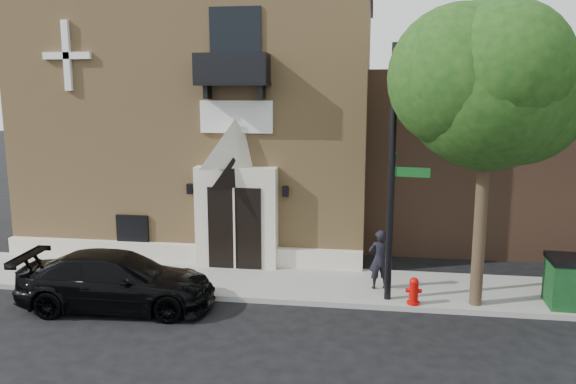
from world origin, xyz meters
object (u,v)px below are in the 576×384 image
black_sedan (117,281)px  fire_hydrant (414,291)px  street_sign (392,175)px  pedestrian_near (379,259)px

black_sedan → fire_hydrant: black_sedan is taller
street_sign → pedestrian_near: (-0.25, 0.77, -2.54)m
black_sedan → fire_hydrant: bearing=-86.5°
black_sedan → fire_hydrant: (7.76, 1.03, -0.24)m
black_sedan → pedestrian_near: size_ratio=3.02×
fire_hydrant → pedestrian_near: (-0.89, 1.08, 0.49)m
street_sign → pedestrian_near: street_sign is taller
black_sedan → fire_hydrant: 7.83m
fire_hydrant → pedestrian_near: size_ratio=0.43×
street_sign → fire_hydrant: size_ratio=9.19×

